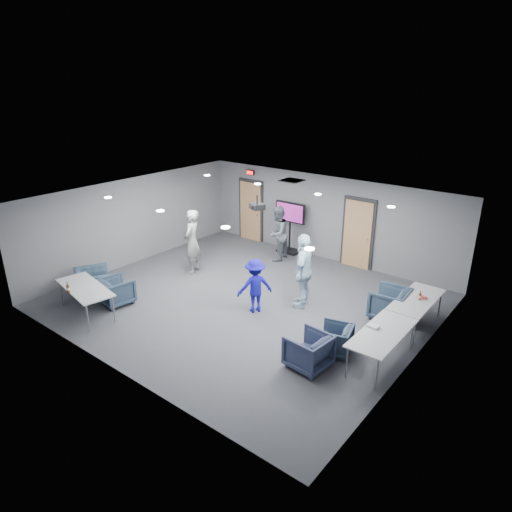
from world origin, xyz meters
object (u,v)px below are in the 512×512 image
Objects in this scene: chair_front_b at (93,282)px; table_front_left at (85,289)px; person_b at (277,234)px; chair_right_c at (308,351)px; person_c at (303,271)px; chair_right_a at (389,303)px; table_right_b at (382,334)px; tv_stand at (290,224)px; person_a at (192,242)px; person_d at (255,286)px; bottle_front at (68,289)px; bottle_right at (420,296)px; projector at (257,206)px; chair_front_a at (117,291)px; table_right_a at (417,301)px; chair_right_b at (335,339)px.

table_front_left is (0.88, -0.76, 0.35)m from chair_front_b.
person_b is 2.19× the size of chair_right_c.
person_b is 0.91× the size of person_c.
person_b reaches higher than table_front_left.
chair_front_b is (-6.86, -3.69, -0.06)m from chair_right_a.
table_right_b and table_front_left have the same top height.
chair_right_a is 0.50× the size of tv_stand.
person_a is 1.39× the size of person_d.
chair_front_b is 0.60× the size of tv_stand.
person_a is at bearing -84.69° from chair_right_a.
chair_right_c is 0.79× the size of chair_front_b.
bottle_right is (6.72, 4.83, -0.02)m from bottle_front.
chair_right_a is at bearing 36.93° from projector.
table_front_left is at bearing -57.19° from chair_right_a.
chair_front_b is at bearing -154.22° from bottle_right.
table_right_a reaches higher than chair_front_a.
person_c is 4.86m from chair_front_a.
projector reaches higher than chair_right_a.
bottle_right reaches higher than table_right_a.
person_d reaches higher than table_right_b.
chair_front_b is 1.54m from bottle_front.
bottle_front is (-5.71, -2.72, 0.52)m from chair_right_b.
person_b is 5.94m from chair_right_c.
person_c is 1.14× the size of tv_stand.
person_c reaches higher than table_right_a.
table_right_a is (6.52, 3.62, 0.33)m from chair_front_a.
chair_right_a is (5.82, 0.94, -0.58)m from person_a.
person_c is 2.26× the size of chair_right_a.
bottle_front is 7.31m from tv_stand.
person_a is 1.89× the size of chair_front_b.
table_right_b is at bearing 48.74° from person_c.
person_b is at bearing 56.25° from table_right_b.
person_a is at bearing 81.32° from table_right_b.
table_front_left reaches higher than chair_front_a.
bottle_right is at bearing 74.85° from person_a.
chair_right_b is 6.75m from chair_front_b.
chair_right_c is at bearing -111.77° from bottle_right.
chair_right_a is (4.41, -1.45, -0.50)m from person_b.
table_right_b is (0.65, -1.93, 0.30)m from chair_right_a.
tv_stand reaches higher than bottle_front.
chair_front_b is at bearing -75.99° from person_c.
projector is at bearing -128.02° from chair_right_b.
person_a is 6.89× the size of bottle_front.
bottle_right is (3.51, 1.71, 0.12)m from person_d.
table_right_b is at bearing -39.29° from tv_stand.
person_a is at bearing -116.85° from chair_right_b.
projector is at bearing 67.12° from table_front_left.
bottle_front is at bearing -101.77° from tv_stand.
tv_stand reaches higher than chair_front_a.
table_right_b is (0.00, -1.90, 0.00)m from table_right_a.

